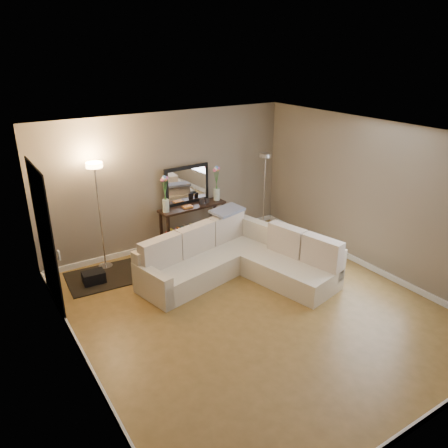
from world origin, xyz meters
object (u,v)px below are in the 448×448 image
sectional_sofa (235,259)px  floor_lamp_lit (98,195)px  floor_lamp_unlit (265,178)px  console_table (189,224)px

sectional_sofa → floor_lamp_lit: 2.55m
floor_lamp_lit → floor_lamp_unlit: floor_lamp_lit is taller
floor_lamp_unlit → sectional_sofa: bearing=-141.4°
sectional_sofa → floor_lamp_lit: (-1.78, 1.51, 1.04)m
floor_lamp_lit → floor_lamp_unlit: (3.33, -0.27, -0.15)m
sectional_sofa → console_table: (-0.08, 1.48, 0.15)m
sectional_sofa → floor_lamp_unlit: (1.55, 1.24, 0.89)m
floor_lamp_lit → console_table: bearing=-0.9°
floor_lamp_lit → floor_lamp_unlit: size_ratio=1.12×
floor_lamp_lit → floor_lamp_unlit: 3.35m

